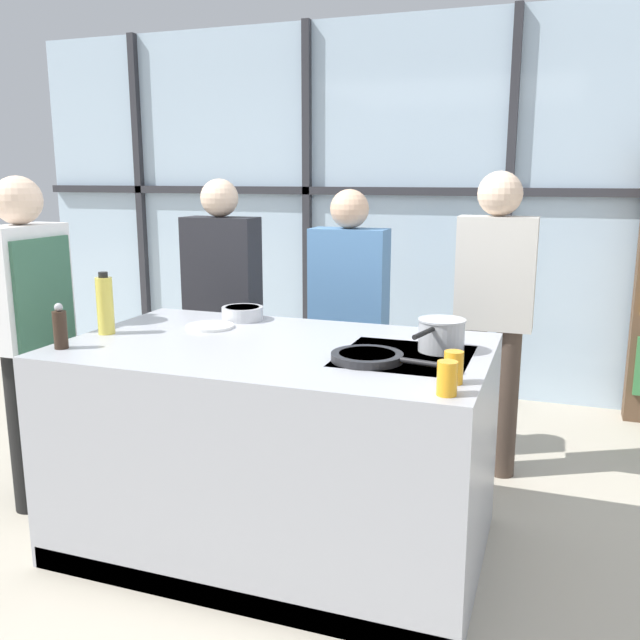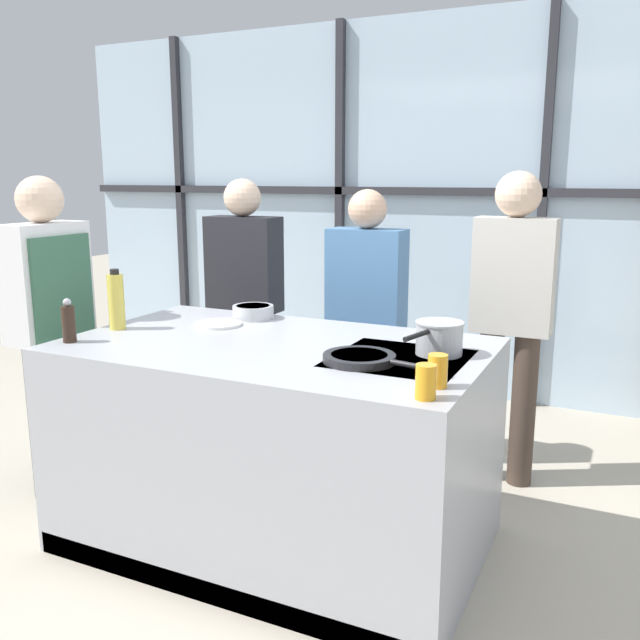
{
  "view_description": "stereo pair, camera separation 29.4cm",
  "coord_description": "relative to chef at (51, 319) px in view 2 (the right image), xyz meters",
  "views": [
    {
      "loc": [
        1.13,
        -2.62,
        1.65
      ],
      "look_at": [
        0.17,
        0.1,
        1.04
      ],
      "focal_mm": 38.0,
      "sensor_mm": 36.0,
      "label": 1
    },
    {
      "loc": [
        1.41,
        -2.5,
        1.65
      ],
      "look_at": [
        0.17,
        0.1,
        1.04
      ],
      "focal_mm": 38.0,
      "sensor_mm": 36.0,
      "label": 2
    }
  ],
  "objects": [
    {
      "name": "chef",
      "position": [
        0.0,
        0.0,
        0.0
      ],
      "size": [
        0.24,
        0.44,
        1.65
      ],
      "rotation": [
        0.0,
        0.0,
        -1.57
      ],
      "color": "black",
      "rests_on": "ground_plane"
    },
    {
      "name": "frying_pan",
      "position": [
        1.76,
        -0.1,
        0.02
      ],
      "size": [
        0.51,
        0.29,
        0.03
      ],
      "color": "#232326",
      "rests_on": "demo_island"
    },
    {
      "name": "back_window_wall",
      "position": [
        1.3,
        2.52,
        0.47
      ],
      "size": [
        6.4,
        0.1,
        2.8
      ],
      "color": "silver",
      "rests_on": "ground_plane"
    },
    {
      "name": "oil_bottle",
      "position": [
        0.49,
        -0.05,
        0.14
      ],
      "size": [
        0.08,
        0.08,
        0.29
      ],
      "color": "#E0CC4C",
      "rests_on": "demo_island"
    },
    {
      "name": "mixing_bowl",
      "position": [
        0.94,
        0.44,
        0.04
      ],
      "size": [
        0.21,
        0.21,
        0.07
      ],
      "color": "silver",
      "rests_on": "demo_island"
    },
    {
      "name": "saucepan",
      "position": [
        2.0,
        0.15,
        0.08
      ],
      "size": [
        0.2,
        0.36,
        0.14
      ],
      "color": "silver",
      "rests_on": "demo_island"
    },
    {
      "name": "spectator_far_left",
      "position": [
        0.48,
        1.11,
        -0.01
      ],
      "size": [
        0.46,
        0.23,
        1.64
      ],
      "rotation": [
        0.0,
        0.0,
        3.14
      ],
      "color": "#47382D",
      "rests_on": "ground_plane"
    },
    {
      "name": "ground_plane",
      "position": [
        1.3,
        0.03,
        -0.93
      ],
      "size": [
        18.0,
        18.0,
        0.0
      ],
      "primitive_type": "plane",
      "color": "#BCB29E"
    },
    {
      "name": "juice_glass_near",
      "position": [
        2.11,
        -0.42,
        0.06
      ],
      "size": [
        0.07,
        0.07,
        0.12
      ],
      "primitive_type": "cylinder",
      "color": "orange",
      "rests_on": "demo_island"
    },
    {
      "name": "pepper_grinder",
      "position": [
        0.48,
        -0.34,
        0.09
      ],
      "size": [
        0.06,
        0.06,
        0.2
      ],
      "color": "#332319",
      "rests_on": "demo_island"
    },
    {
      "name": "juice_glass_far",
      "position": [
        2.11,
        -0.28,
        0.06
      ],
      "size": [
        0.07,
        0.07,
        0.12
      ],
      "primitive_type": "cylinder",
      "color": "orange",
      "rests_on": "demo_island"
    },
    {
      "name": "demo_island",
      "position": [
        1.3,
        0.03,
        -0.47
      ],
      "size": [
        1.83,
        1.1,
        0.94
      ],
      "color": "#A8AAB2",
      "rests_on": "ground_plane"
    },
    {
      "name": "spectator_center_left",
      "position": [
        1.3,
        1.11,
        -0.05
      ],
      "size": [
        0.44,
        0.22,
        1.58
      ],
      "rotation": [
        0.0,
        0.0,
        3.14
      ],
      "color": "black",
      "rests_on": "ground_plane"
    },
    {
      "name": "spectator_center_right",
      "position": [
        2.12,
        1.11,
        0.03
      ],
      "size": [
        0.41,
        0.24,
        1.68
      ],
      "rotation": [
        0.0,
        0.0,
        3.14
      ],
      "color": "#47382D",
      "rests_on": "ground_plane"
    },
    {
      "name": "white_plate",
      "position": [
        0.88,
        0.22,
        0.01
      ],
      "size": [
        0.23,
        0.23,
        0.01
      ],
      "primitive_type": "cylinder",
      "color": "white",
      "rests_on": "demo_island"
    }
  ]
}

